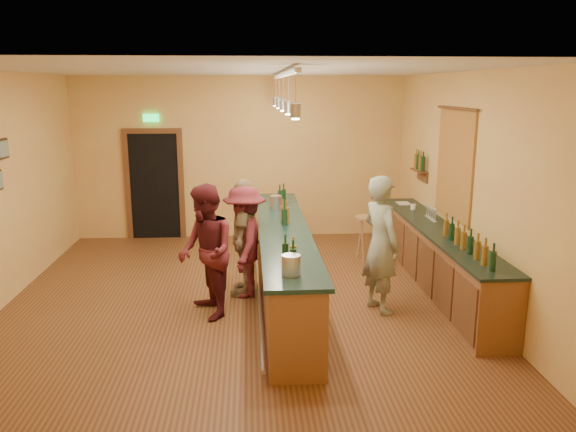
{
  "coord_description": "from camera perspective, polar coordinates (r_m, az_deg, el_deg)",
  "views": [
    {
      "loc": [
        0.18,
        -7.7,
        2.98
      ],
      "look_at": [
        0.73,
        0.2,
        1.16
      ],
      "focal_mm": 35.0,
      "sensor_mm": 36.0,
      "label": 1
    }
  ],
  "objects": [
    {
      "name": "floor",
      "position": [
        8.26,
        -5.03,
        -8.26
      ],
      "size": [
        7.0,
        7.0,
        0.0
      ],
      "primitive_type": "plane",
      "color": "#5A2919",
      "rests_on": "ground"
    },
    {
      "name": "ceiling",
      "position": [
        7.7,
        -5.51,
        14.54
      ],
      "size": [
        6.5,
        7.0,
        0.02
      ],
      "primitive_type": "cube",
      "color": "silver",
      "rests_on": "wall_back"
    },
    {
      "name": "wall_back",
      "position": [
        11.28,
        -4.91,
        5.89
      ],
      "size": [
        6.5,
        0.02,
        3.2
      ],
      "primitive_type": "cube",
      "color": "#D78E50",
      "rests_on": "floor"
    },
    {
      "name": "wall_front",
      "position": [
        4.42,
        -6.15,
        -5.32
      ],
      "size": [
        6.5,
        0.02,
        3.2
      ],
      "primitive_type": "cube",
      "color": "#D78E50",
      "rests_on": "floor"
    },
    {
      "name": "wall_right",
      "position": [
        8.4,
        17.52,
        2.9
      ],
      "size": [
        0.02,
        7.0,
        3.2
      ],
      "primitive_type": "cube",
      "color": "#D78E50",
      "rests_on": "floor"
    },
    {
      "name": "doorway",
      "position": [
        11.48,
        -13.39,
        3.31
      ],
      "size": [
        1.15,
        0.09,
        2.48
      ],
      "color": "black",
      "rests_on": "wall_back"
    },
    {
      "name": "tapestry",
      "position": [
        8.73,
        16.56,
        4.98
      ],
      "size": [
        0.03,
        1.4,
        1.6
      ],
      "primitive_type": "cube",
      "color": "#A23F20",
      "rests_on": "wall_right"
    },
    {
      "name": "bottle_shelf",
      "position": [
        10.14,
        13.25,
        5.16
      ],
      "size": [
        0.17,
        0.55,
        0.54
      ],
      "color": "#503418",
      "rests_on": "wall_right"
    },
    {
      "name": "back_counter",
      "position": [
        8.72,
        14.88,
        -4.11
      ],
      "size": [
        0.6,
        4.55,
        1.27
      ],
      "color": "brown",
      "rests_on": "floor"
    },
    {
      "name": "tasting_bar",
      "position": [
        8.07,
        -0.47,
        -4.16
      ],
      "size": [
        0.74,
        5.1,
        1.38
      ],
      "color": "brown",
      "rests_on": "floor"
    },
    {
      "name": "pendant_track",
      "position": [
        7.71,
        -0.49,
        12.97
      ],
      "size": [
        0.11,
        4.6,
        0.5
      ],
      "color": "silver",
      "rests_on": "ceiling"
    },
    {
      "name": "bartender",
      "position": [
        7.6,
        9.42,
        -2.86
      ],
      "size": [
        0.67,
        0.8,
        1.86
      ],
      "primitive_type": "imported",
      "rotation": [
        0.0,
        0.0,
        1.95
      ],
      "color": "gray",
      "rests_on": "floor"
    },
    {
      "name": "customer_a",
      "position": [
        7.39,
        -8.33,
        -3.64
      ],
      "size": [
        0.93,
        1.04,
        1.77
      ],
      "primitive_type": "imported",
      "rotation": [
        0.0,
        0.0,
        -1.22
      ],
      "color": "#59191E",
      "rests_on": "floor"
    },
    {
      "name": "customer_b",
      "position": [
        8.16,
        -4.4,
        -2.16
      ],
      "size": [
        0.6,
        1.07,
        1.71
      ],
      "primitive_type": "imported",
      "rotation": [
        0.0,
        0.0,
        -1.76
      ],
      "color": "#997A51",
      "rests_on": "floor"
    },
    {
      "name": "customer_c",
      "position": [
        8.09,
        -4.4,
        -2.58
      ],
      "size": [
        0.66,
        1.09,
        1.64
      ],
      "primitive_type": "imported",
      "rotation": [
        0.0,
        0.0,
        -1.62
      ],
      "color": "#59191E",
      "rests_on": "floor"
    },
    {
      "name": "bar_stool",
      "position": [
        9.89,
        7.91,
        -0.84
      ],
      "size": [
        0.38,
        0.38,
        0.78
      ],
      "rotation": [
        0.0,
        0.0,
        -0.39
      ],
      "color": "olive",
      "rests_on": "floor"
    }
  ]
}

